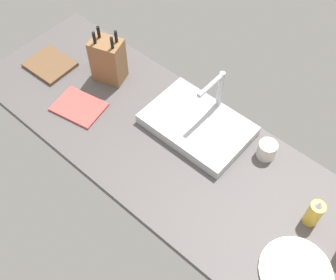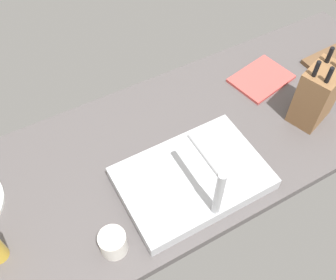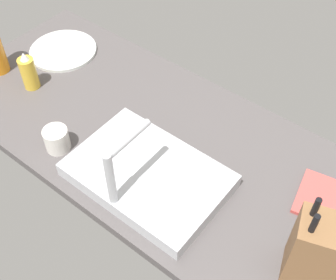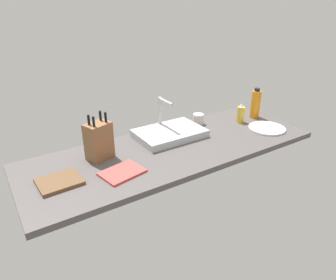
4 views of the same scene
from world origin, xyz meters
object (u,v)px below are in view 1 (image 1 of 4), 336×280
at_px(knife_block, 108,60).
at_px(dinner_plate, 296,272).
at_px(dish_towel, 79,107).
at_px(faucet, 217,92).
at_px(cutting_board, 50,65).
at_px(soap_bottle, 314,213).
at_px(sink_basin, 197,125).
at_px(coffee_mug, 267,150).

distance_m(knife_block, dinner_plate, 1.18).
relative_size(knife_block, dish_towel, 1.24).
relative_size(faucet, dinner_plate, 0.93).
xyz_separation_m(knife_block, dinner_plate, (1.15, -0.23, -0.10)).
height_order(knife_block, cutting_board, knife_block).
distance_m(soap_bottle, dish_towel, 1.08).
height_order(sink_basin, faucet, faucet).
xyz_separation_m(dish_towel, coffee_mug, (0.77, 0.34, 0.03)).
height_order(sink_basin, cutting_board, sink_basin).
distance_m(sink_basin, soap_bottle, 0.59).
bearing_deg(soap_bottle, sink_basin, 174.01).
relative_size(sink_basin, soap_bottle, 3.04).
relative_size(knife_block, coffee_mug, 3.55).
xyz_separation_m(soap_bottle, dinner_plate, (0.06, -0.20, -0.06)).
height_order(knife_block, dinner_plate, knife_block).
bearing_deg(faucet, dish_towel, -142.20).
bearing_deg(faucet, soap_bottle, -16.67).
relative_size(sink_basin, coffee_mug, 5.81).
xyz_separation_m(cutting_board, dish_towel, (0.31, -0.09, -0.00)).
height_order(sink_basin, coffee_mug, coffee_mug).
bearing_deg(coffee_mug, cutting_board, -166.94).
xyz_separation_m(soap_bottle, dish_towel, (-1.06, -0.20, -0.06)).
distance_m(sink_basin, dish_towel, 0.54).
xyz_separation_m(sink_basin, coffee_mug, (0.30, 0.08, 0.01)).
relative_size(dinner_plate, dish_towel, 1.17).
distance_m(sink_basin, knife_block, 0.51).
bearing_deg(soap_bottle, knife_block, 178.42).
height_order(faucet, coffee_mug, faucet).
relative_size(faucet, dish_towel, 1.09).
bearing_deg(sink_basin, dinner_plate, -22.25).
bearing_deg(dinner_plate, faucet, 149.51).
bearing_deg(dish_towel, soap_bottle, 10.61).
relative_size(sink_basin, cutting_board, 2.11).
height_order(faucet, cutting_board, faucet).
bearing_deg(faucet, sink_basin, -94.36).
distance_m(cutting_board, soap_bottle, 1.37).
xyz_separation_m(faucet, cutting_board, (-0.78, -0.29, -0.14)).
bearing_deg(sink_basin, knife_block, -176.40).
distance_m(sink_basin, coffee_mug, 0.31).
xyz_separation_m(sink_basin, knife_block, (-0.50, -0.03, 0.09)).
relative_size(cutting_board, soap_bottle, 1.44).
relative_size(sink_basin, faucet, 1.87).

